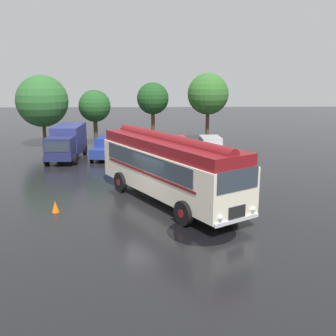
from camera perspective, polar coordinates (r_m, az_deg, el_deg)
ground_plane at (r=19.56m, az=-2.38°, el=-5.59°), size 120.00×120.00×0.00m
vintage_bus at (r=19.81m, az=0.14°, el=0.37°), size 7.39×9.86×3.49m
car_near_left at (r=30.80m, az=-8.79°, el=2.97°), size 2.37×4.39×1.66m
car_mid_left at (r=30.06m, az=-4.43°, el=2.83°), size 2.02×4.23×1.66m
car_mid_right at (r=30.43m, az=1.18°, el=3.00°), size 2.22×4.33×1.66m
car_far_right at (r=30.67m, az=6.20°, el=3.00°), size 2.09×4.27×1.66m
box_van at (r=31.24m, az=-14.43°, el=3.81°), size 2.39×5.79×2.50m
tree_far_left at (r=36.86m, az=-17.98°, el=9.25°), size 4.55×4.55×6.33m
tree_left_of_centre at (r=36.26m, az=-10.63°, el=8.85°), size 2.87×2.87×5.03m
tree_centre at (r=37.02m, az=-2.23°, el=9.99°), size 2.94×2.94×5.65m
tree_right_of_centre at (r=37.27m, az=5.86°, el=10.60°), size 3.81×3.81×6.49m
traffic_cone at (r=19.43m, az=-16.04°, el=-5.40°), size 0.36×0.36×0.55m
puddle_patch at (r=16.60m, az=4.84°, el=-9.18°), size 2.88×2.88×0.01m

